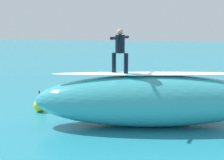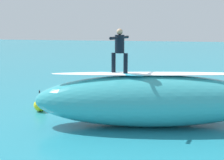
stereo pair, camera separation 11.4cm
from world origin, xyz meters
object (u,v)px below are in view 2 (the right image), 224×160
surfboard_paddling (106,102)px  buoy_marker (40,105)px  surfboard_riding (119,74)px  surfer_riding (120,47)px  surfer_paddling (106,99)px

surfboard_paddling → buoy_marker: size_ratio=2.51×
surfboard_riding → surfboard_paddling: size_ratio=0.83×
surfboard_riding → buoy_marker: 4.13m
surfer_riding → surfer_paddling: (1.25, -2.91, -2.61)m
surfboard_riding → surfer_paddling: size_ratio=1.03×
surfer_riding → buoy_marker: surfer_riding is taller
surfboard_paddling → buoy_marker: (2.39, 2.01, 0.23)m
surfer_riding → surfboard_paddling: bearing=-55.5°
buoy_marker → surfer_paddling: bearing=-141.9°
surfer_paddling → buoy_marker: bearing=130.4°
surfboard_riding → surfboard_paddling: surfboard_riding is taller
surfboard_riding → surfer_paddling: surfboard_riding is taller
surfboard_paddling → surfer_paddling: size_ratio=1.23×
surfboard_paddling → surfboard_riding: bearing=-155.4°
surfer_riding → surfer_paddling: 4.11m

